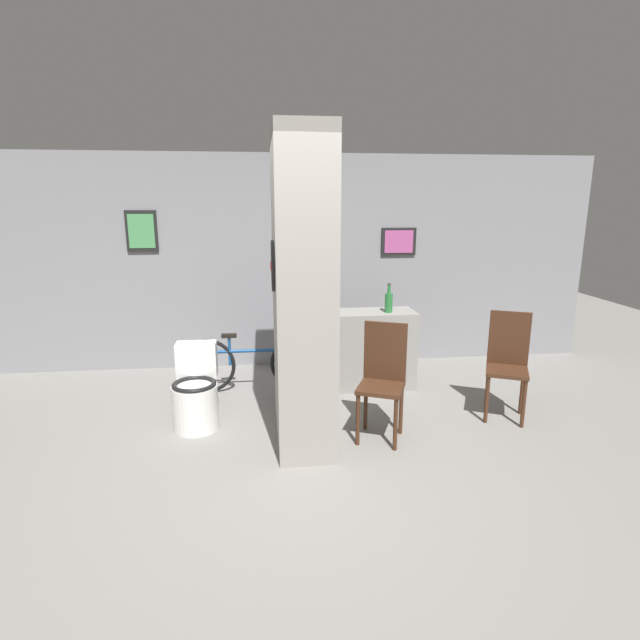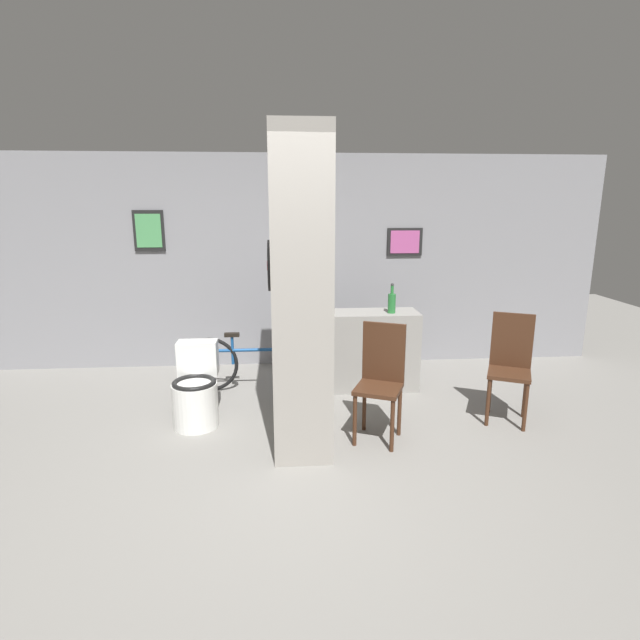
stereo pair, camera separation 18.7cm
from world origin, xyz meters
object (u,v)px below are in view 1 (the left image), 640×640
Objects in this scene: chair_by_doorway at (507,361)px; bicycle at (253,363)px; chair_near_pillar at (383,376)px; bottle_tall at (389,302)px; toilet at (196,394)px.

chair_by_doorway reaches higher than bicycle.
chair_near_pillar is 1.32m from chair_by_doorway.
bicycle is 4.89× the size of bottle_tall.
toilet is 0.97m from bicycle.
toilet reaches higher than bicycle.
bottle_tall is (0.33, 1.15, 0.43)m from chair_near_pillar.
bicycle is at bearing 57.82° from toilet.
chair_by_doorway is 1.36m from bottle_tall.
chair_by_doorway is at bearing -2.20° from toilet.
chair_near_pillar is 0.64× the size of bicycle.
chair_by_doorway reaches higher than toilet.
chair_by_doorway is at bearing 36.36° from chair_near_pillar.
chair_near_pillar is 1.69m from bicycle.
chair_near_pillar is at bearing -46.85° from bicycle.
toilet is 0.47× the size of bicycle.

